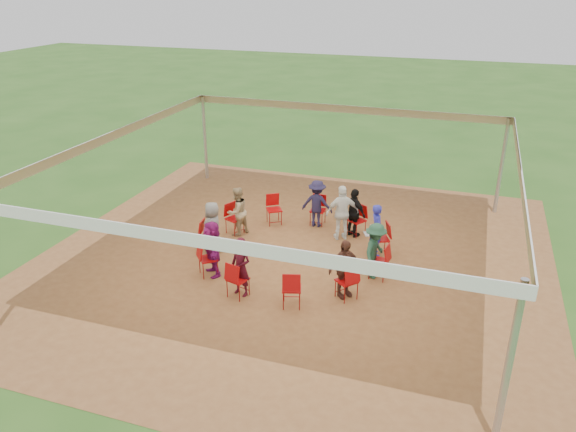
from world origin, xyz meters
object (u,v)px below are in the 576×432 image
(person_seated_8, at_px, (375,251))
(chair_9, at_px, (347,281))
(chair_6, at_px, (208,259))
(standing_person, at_px, (342,213))
(chair_10, at_px, (379,262))
(person_seated_6, at_px, (241,267))
(chair_4, at_px, (235,219))
(person_seated_4, at_px, (213,228))
(laptop, at_px, (371,232))
(chair_1, at_px, (357,221))
(person_seated_0, at_px, (377,230))
(chair_3, at_px, (274,210))
(chair_7, at_px, (238,279))
(person_seated_3, at_px, (237,211))
(person_seated_5, at_px, (212,248))
(person_seated_7, at_px, (344,269))
(person_seated_2, at_px, (317,204))
(chair_5, at_px, (209,236))
(chair_2, at_px, (318,210))
(cable_coil, at_px, (299,258))
(chair_0, at_px, (381,239))
(chair_8, at_px, (292,288))
(person_seated_1, at_px, (354,213))

(person_seated_8, bearing_deg, chair_9, 168.84)
(chair_6, bearing_deg, standing_person, 98.37)
(chair_10, bearing_deg, person_seated_6, 129.58)
(chair_10, height_order, person_seated_6, person_seated_6)
(chair_4, distance_m, person_seated_6, 3.40)
(person_seated_4, height_order, laptop, person_seated_4)
(chair_1, relative_size, person_seated_8, 0.63)
(chair_6, xyz_separation_m, person_seated_6, (1.13, -0.58, 0.27))
(person_seated_0, xyz_separation_m, person_seated_4, (-4.14, -1.25, 0.00))
(chair_6, xyz_separation_m, person_seated_0, (3.71, 2.44, 0.27))
(chair_3, distance_m, chair_7, 4.19)
(chair_6, relative_size, chair_10, 1.00)
(chair_7, xyz_separation_m, person_seated_3, (-1.36, 3.11, 0.27))
(chair_1, bearing_deg, person_seated_5, 82.04)
(person_seated_7, bearing_deg, person_seated_6, 147.27)
(chair_1, height_order, person_seated_2, person_seated_2)
(chair_5, distance_m, chair_10, 4.56)
(chair_2, xyz_separation_m, person_seated_8, (2.18, -2.60, 0.27))
(chair_1, height_order, cable_coil, chair_1)
(person_seated_0, relative_size, standing_person, 0.90)
(chair_9, relative_size, laptop, 2.35)
(chair_2, height_order, chair_4, same)
(chair_0, xyz_separation_m, chair_6, (-3.82, -2.49, 0.00))
(chair_8, height_order, person_seated_4, person_seated_4)
(person_seated_6, distance_m, laptop, 3.83)
(standing_person, bearing_deg, chair_7, 38.60)
(chair_1, relative_size, chair_9, 1.00)
(chair_6, relative_size, cable_coil, 2.97)
(chair_8, distance_m, person_seated_2, 4.45)
(chair_0, relative_size, chair_1, 1.00)
(chair_5, relative_size, chair_6, 1.00)
(person_seated_3, bearing_deg, person_seated_5, 32.73)
(standing_person, bearing_deg, person_seated_0, 119.81)
(person_seated_4, xyz_separation_m, laptop, (3.99, 1.18, -0.05))
(person_seated_0, distance_m, person_seated_3, 3.97)
(person_seated_5, bearing_deg, standing_person, 98.63)
(person_seated_5, distance_m, standing_person, 3.94)
(chair_8, bearing_deg, chair_9, 16.36)
(chair_4, relative_size, person_seated_1, 0.63)
(person_seated_0, xyz_separation_m, laptop, (-0.15, -0.07, -0.05))
(chair_1, relative_size, standing_person, 0.57)
(chair_2, height_order, standing_person, standing_person)
(person_seated_8, bearing_deg, person_seated_6, 130.91)
(chair_1, height_order, chair_4, same)
(chair_6, relative_size, person_seated_8, 0.63)
(person_seated_4, bearing_deg, chair_7, 30.35)
(chair_7, xyz_separation_m, person_seated_7, (2.29, 0.80, 0.27))
(chair_7, relative_size, person_seated_7, 0.63)
(chair_3, distance_m, chair_10, 4.19)
(chair_0, bearing_deg, chair_1, 16.36)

